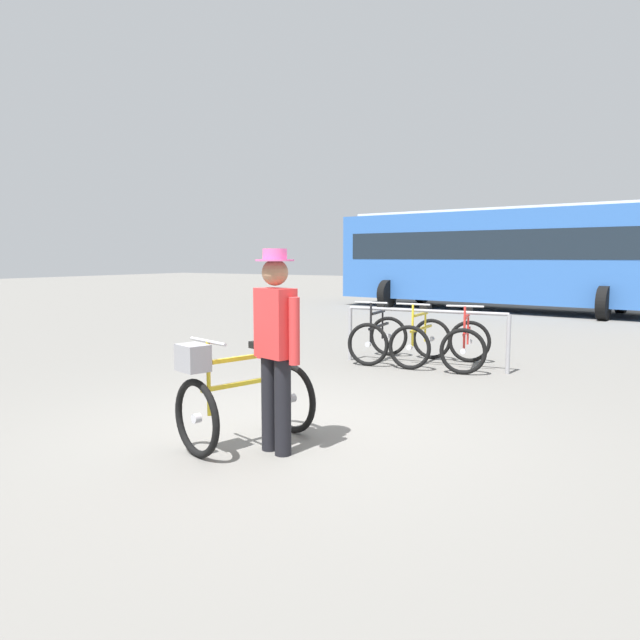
{
  "coord_description": "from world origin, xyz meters",
  "views": [
    {
      "loc": [
        3.07,
        -4.59,
        1.66
      ],
      "look_at": [
        -0.03,
        0.61,
        1.0
      ],
      "focal_mm": 32.77,
      "sensor_mm": 36.0,
      "label": 1
    }
  ],
  "objects_px": {
    "racked_bike_black": "(379,338)",
    "bus_distant": "(500,254)",
    "racked_bike_red": "(466,344)",
    "featured_bicycle": "(239,396)",
    "person_with_featured_bike": "(276,342)",
    "racked_bike_yellow": "(421,341)"
  },
  "relations": [
    {
      "from": "racked_bike_red",
      "to": "featured_bicycle",
      "type": "distance_m",
      "value": 4.63
    },
    {
      "from": "racked_bike_yellow",
      "to": "bus_distant",
      "type": "bearing_deg",
      "value": 97.37
    },
    {
      "from": "racked_bike_black",
      "to": "person_with_featured_bike",
      "type": "height_order",
      "value": "person_with_featured_bike"
    },
    {
      "from": "featured_bicycle",
      "to": "racked_bike_black",
      "type": "bearing_deg",
      "value": 99.63
    },
    {
      "from": "racked_bike_black",
      "to": "racked_bike_yellow",
      "type": "distance_m",
      "value": 0.7
    },
    {
      "from": "racked_bike_yellow",
      "to": "bus_distant",
      "type": "xyz_separation_m",
      "value": [
        -1.28,
        9.92,
        1.37
      ]
    },
    {
      "from": "bus_distant",
      "to": "racked_bike_red",
      "type": "bearing_deg",
      "value": -78.65
    },
    {
      "from": "racked_bike_yellow",
      "to": "person_with_featured_bike",
      "type": "relative_size",
      "value": 0.64
    },
    {
      "from": "person_with_featured_bike",
      "to": "racked_bike_yellow",
      "type": "bearing_deg",
      "value": 95.58
    },
    {
      "from": "racked_bike_black",
      "to": "person_with_featured_bike",
      "type": "relative_size",
      "value": 0.68
    },
    {
      "from": "bus_distant",
      "to": "featured_bicycle",
      "type": "bearing_deg",
      "value": -84.67
    },
    {
      "from": "bus_distant",
      "to": "racked_bike_yellow",
      "type": "bearing_deg",
      "value": -82.63
    },
    {
      "from": "racked_bike_black",
      "to": "bus_distant",
      "type": "xyz_separation_m",
      "value": [
        -0.58,
        9.96,
        1.37
      ]
    },
    {
      "from": "racked_bike_red",
      "to": "featured_bicycle",
      "type": "bearing_deg",
      "value": -97.86
    },
    {
      "from": "racked_bike_black",
      "to": "person_with_featured_bike",
      "type": "bearing_deg",
      "value": -75.69
    },
    {
      "from": "featured_bicycle",
      "to": "racked_bike_red",
      "type": "bearing_deg",
      "value": 82.14
    },
    {
      "from": "racked_bike_red",
      "to": "featured_bicycle",
      "type": "height_order",
      "value": "same"
    },
    {
      "from": "racked_bike_yellow",
      "to": "racked_bike_red",
      "type": "height_order",
      "value": "same"
    },
    {
      "from": "featured_bicycle",
      "to": "bus_distant",
      "type": "distance_m",
      "value": 14.58
    },
    {
      "from": "racked_bike_yellow",
      "to": "featured_bicycle",
      "type": "xyz_separation_m",
      "value": [
        0.07,
        -4.55,
        0.08
      ]
    },
    {
      "from": "racked_bike_yellow",
      "to": "featured_bicycle",
      "type": "relative_size",
      "value": 0.88
    },
    {
      "from": "featured_bicycle",
      "to": "racked_bike_yellow",
      "type": "bearing_deg",
      "value": 90.82
    }
  ]
}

